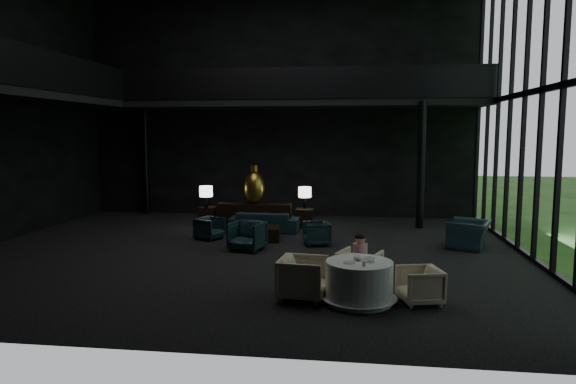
# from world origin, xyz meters

# --- Properties ---
(floor) EXTENTS (14.00, 12.00, 0.02)m
(floor) POSITION_xyz_m (0.00, 0.00, 0.00)
(floor) COLOR black
(floor) RESTS_ON ground
(wall_back) EXTENTS (14.00, 0.04, 8.00)m
(wall_back) POSITION_xyz_m (0.00, 6.00, 4.00)
(wall_back) COLOR black
(wall_back) RESTS_ON ground
(wall_front) EXTENTS (14.00, 0.04, 8.00)m
(wall_front) POSITION_xyz_m (0.00, -6.00, 4.00)
(wall_front) COLOR black
(wall_front) RESTS_ON ground
(curtain_wall) EXTENTS (0.20, 12.00, 8.00)m
(curtain_wall) POSITION_xyz_m (6.95, 0.00, 4.00)
(curtain_wall) COLOR black
(curtain_wall) RESTS_ON ground
(mezzanine_left) EXTENTS (2.00, 12.00, 0.25)m
(mezzanine_left) POSITION_xyz_m (-6.00, 0.00, 4.00)
(mezzanine_left) COLOR black
(mezzanine_left) RESTS_ON wall_left
(mezzanine_back) EXTENTS (12.00, 2.00, 0.25)m
(mezzanine_back) POSITION_xyz_m (1.00, 5.00, 4.00)
(mezzanine_back) COLOR black
(mezzanine_back) RESTS_ON wall_back
(railing_left) EXTENTS (0.06, 12.00, 1.00)m
(railing_left) POSITION_xyz_m (-5.00, 0.00, 4.60)
(railing_left) COLOR black
(railing_left) RESTS_ON mezzanine_left
(railing_back) EXTENTS (12.00, 0.06, 1.00)m
(railing_back) POSITION_xyz_m (1.00, 4.00, 4.60)
(railing_back) COLOR black
(railing_back) RESTS_ON mezzanine_back
(column_nw) EXTENTS (0.24, 0.24, 4.00)m
(column_nw) POSITION_xyz_m (-5.00, 5.70, 2.00)
(column_nw) COLOR black
(column_nw) RESTS_ON floor
(column_ne) EXTENTS (0.24, 0.24, 4.00)m
(column_ne) POSITION_xyz_m (4.80, 4.00, 2.00)
(column_ne) COLOR black
(column_ne) RESTS_ON floor
(console) EXTENTS (2.38, 0.54, 0.76)m
(console) POSITION_xyz_m (-0.45, 3.49, 0.38)
(console) COLOR black
(console) RESTS_ON floor
(bronze_urn) EXTENTS (0.66, 0.66, 1.23)m
(bronze_urn) POSITION_xyz_m (-0.45, 3.49, 1.28)
(bronze_urn) COLOR olive
(bronze_urn) RESTS_ON console
(side_table_left) EXTENTS (0.53, 0.53, 0.59)m
(side_table_left) POSITION_xyz_m (-2.05, 3.73, 0.29)
(side_table_left) COLOR black
(side_table_left) RESTS_ON floor
(table_lamp_left) EXTENTS (0.43, 0.43, 0.72)m
(table_lamp_left) POSITION_xyz_m (-2.05, 3.51, 1.10)
(table_lamp_left) COLOR black
(table_lamp_left) RESTS_ON side_table_left
(side_table_right) EXTENTS (0.55, 0.55, 0.60)m
(side_table_right) POSITION_xyz_m (1.15, 3.59, 0.30)
(side_table_right) COLOR black
(side_table_right) RESTS_ON floor
(table_lamp_right) EXTENTS (0.41, 0.41, 0.69)m
(table_lamp_right) POSITION_xyz_m (1.15, 3.72, 1.10)
(table_lamp_right) COLOR black
(table_lamp_right) RESTS_ON side_table_right
(sofa) EXTENTS (2.14, 0.68, 0.83)m
(sofa) POSITION_xyz_m (-0.00, 2.79, 0.42)
(sofa) COLOR #234149
(sofa) RESTS_ON floor
(lounge_armchair_west) EXTENTS (0.74, 0.76, 0.60)m
(lounge_armchair_west) POSITION_xyz_m (-1.36, 1.46, 0.30)
(lounge_armchair_west) COLOR #17262F
(lounge_armchair_west) RESTS_ON floor
(lounge_armchair_east) EXTENTS (0.70, 0.73, 0.63)m
(lounge_armchair_east) POSITION_xyz_m (1.73, 1.08, 0.31)
(lounge_armchair_east) COLOR #1F3E41
(lounge_armchair_east) RESTS_ON floor
(lounge_armchair_south) EXTENTS (1.02, 0.98, 0.87)m
(lounge_armchair_south) POSITION_xyz_m (-0.00, 0.23, 0.44)
(lounge_armchair_south) COLOR black
(lounge_armchair_south) RESTS_ON floor
(window_armchair) EXTENTS (1.14, 1.37, 1.03)m
(window_armchair) POSITION_xyz_m (5.72, 1.21, 0.51)
(window_armchair) COLOR black
(window_armchair) RESTS_ON floor
(coffee_table) EXTENTS (0.95, 0.95, 0.38)m
(coffee_table) POSITION_xyz_m (0.21, 1.50, 0.19)
(coffee_table) COLOR black
(coffee_table) RESTS_ON floor
(dining_table) EXTENTS (1.36, 1.36, 0.75)m
(dining_table) POSITION_xyz_m (2.82, -3.53, 0.33)
(dining_table) COLOR white
(dining_table) RESTS_ON floor
(dining_chair_north) EXTENTS (0.98, 0.95, 0.79)m
(dining_chair_north) POSITION_xyz_m (2.84, -2.49, 0.40)
(dining_chair_north) COLOR #C0B89C
(dining_chair_north) RESTS_ON floor
(dining_chair_east) EXTENTS (0.73, 0.76, 0.65)m
(dining_chair_east) POSITION_xyz_m (3.90, -3.44, 0.33)
(dining_chair_east) COLOR beige
(dining_chair_east) RESTS_ON floor
(dining_chair_west) EXTENTS (0.94, 0.99, 0.92)m
(dining_chair_west) POSITION_xyz_m (1.81, -3.44, 0.46)
(dining_chair_west) COLOR beige
(dining_chair_west) RESTS_ON floor
(child) EXTENTS (0.29, 0.29, 0.62)m
(child) POSITION_xyz_m (2.85, -2.55, 0.76)
(child) COLOR #DCA9C3
(child) RESTS_ON dining_chair_north
(plate_a) EXTENTS (0.29, 0.29, 0.01)m
(plate_a) POSITION_xyz_m (2.65, -3.66, 0.76)
(plate_a) COLOR white
(plate_a) RESTS_ON dining_table
(plate_b) EXTENTS (0.33, 0.33, 0.02)m
(plate_b) POSITION_xyz_m (2.99, -3.32, 0.76)
(plate_b) COLOR white
(plate_b) RESTS_ON dining_table
(saucer) EXTENTS (0.20, 0.20, 0.01)m
(saucer) POSITION_xyz_m (3.01, -3.55, 0.76)
(saucer) COLOR white
(saucer) RESTS_ON dining_table
(coffee_cup) EXTENTS (0.10, 0.10, 0.06)m
(coffee_cup) POSITION_xyz_m (3.03, -3.61, 0.79)
(coffee_cup) COLOR white
(coffee_cup) RESTS_ON saucer
(cereal_bowl) EXTENTS (0.17, 0.17, 0.08)m
(cereal_bowl) POSITION_xyz_m (2.80, -3.45, 0.79)
(cereal_bowl) COLOR white
(cereal_bowl) RESTS_ON dining_table
(cream_pot) EXTENTS (0.07, 0.07, 0.07)m
(cream_pot) POSITION_xyz_m (2.90, -3.85, 0.79)
(cream_pot) COLOR #99999E
(cream_pot) RESTS_ON dining_table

